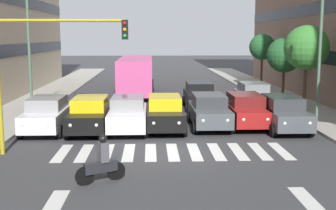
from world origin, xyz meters
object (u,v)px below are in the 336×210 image
car_0 (283,113)px  street_tree_1 (307,48)px  car_6 (47,114)px  car_row2_0 (253,96)px  car_2 (209,111)px  street_lamp_right (34,34)px  car_4 (128,114)px  street_tree_3 (262,47)px  car_5 (90,114)px  bus_behind_traffic (136,72)px  car_1 (246,110)px  car_row2_1 (199,95)px  car_3 (165,113)px  street_tree_2 (284,55)px  street_lamp_left (312,44)px  traffic_light_gantry (37,60)px  motorcycle_with_rider (101,163)px

car_0 → street_tree_1: (-3.04, -5.56, 3.09)m
car_6 → car_row2_0: size_ratio=1.00×
car_2 → street_lamp_right: 11.00m
car_4 → car_2: bearing=-169.9°
street_tree_3 → car_5: bearing=53.5°
bus_behind_traffic → car_1: bearing=116.0°
car_row2_0 → car_row2_1: same height
car_row2_0 → street_tree_3: size_ratio=0.93×
car_3 → car_row2_0: size_ratio=1.00×
car_6 → street_tree_2: (-15.07, -10.77, 2.41)m
street_lamp_right → car_4: bearing=142.3°
street_lamp_left → street_tree_1: size_ratio=1.30×
car_3 → traffic_light_gantry: (5.15, 4.34, 2.88)m
car_4 → bus_behind_traffic: bus_behind_traffic is taller
street_lamp_right → car_3: bearing=151.4°
car_6 → motorcycle_with_rider: size_ratio=2.83×
bus_behind_traffic → street_tree_3: 11.93m
street_lamp_left → street_tree_3: size_ratio=1.43×
car_6 → street_tree_3: (-15.08, -17.36, 2.84)m
car_3 → car_6: size_ratio=1.00×
motorcycle_with_rider → traffic_light_gantry: size_ratio=0.29×
car_3 → car_6: (5.83, 0.19, 0.00)m
car_1 → street_tree_1: size_ratio=0.85×
car_5 → street_tree_3: street_tree_3 is taller
car_1 → car_2: same height
car_2 → street_tree_2: (-6.92, -10.08, 2.41)m
car_3 → traffic_light_gantry: traffic_light_gantry is taller
street_lamp_left → street_tree_1: 4.76m
car_1 → street_tree_1: street_tree_1 is taller
street_tree_2 → street_tree_3: size_ratio=0.94×
traffic_light_gantry → street_tree_3: size_ratio=1.16×
car_1 → traffic_light_gantry: (9.40, 5.01, 2.88)m
car_6 → street_lamp_left: 13.89m
car_2 → street_lamp_right: street_lamp_right is taller
car_1 → street_lamp_right: size_ratio=0.57×
traffic_light_gantry → street_tree_3: (-14.39, -21.50, -0.04)m
car_5 → street_tree_2: bearing=-139.8°
car_row2_1 → car_3: bearing=69.3°
car_row2_0 → street_tree_3: street_tree_3 is taller
car_5 → street_lamp_left: 11.84m
motorcycle_with_rider → car_6: bearing=-65.6°
car_row2_0 → street_tree_2: (-3.28, -4.44, 2.41)m
car_1 → car_row2_0: same height
car_0 → car_3: bearing=-3.0°
car_5 → street_lamp_right: bearing=-50.0°
car_0 → car_2: (3.61, -0.81, 0.00)m
street_lamp_left → car_5: bearing=5.3°
car_0 → car_5: size_ratio=1.00×
car_3 → street_lamp_left: street_lamp_left is taller
car_5 → motorcycle_with_rider: bearing=100.3°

